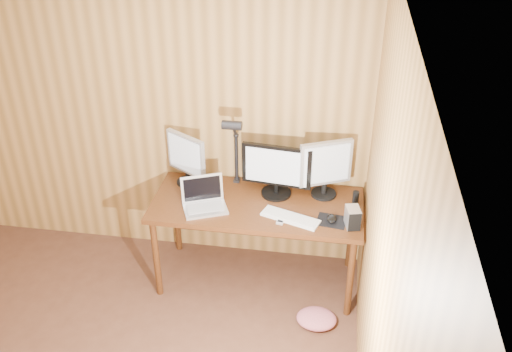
% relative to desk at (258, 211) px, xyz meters
% --- Properties ---
extents(room_shell, '(4.00, 4.00, 4.00)m').
position_rel_desk_xyz_m(room_shell, '(-0.93, -1.70, 0.62)').
color(room_shell, '#522F1F').
rests_on(room_shell, ground).
extents(desk, '(1.60, 0.70, 0.75)m').
position_rel_desk_xyz_m(desk, '(0.00, 0.00, 0.00)').
color(desk, '#47240E').
rests_on(desk, floor).
extents(monitor_center, '(0.54, 0.23, 0.42)m').
position_rel_desk_xyz_m(monitor_center, '(0.13, 0.07, 0.34)').
color(monitor_center, black).
rests_on(monitor_center, desk).
extents(monitor_left, '(0.34, 0.22, 0.43)m').
position_rel_desk_xyz_m(monitor_left, '(-0.59, 0.13, 0.35)').
color(monitor_left, black).
rests_on(monitor_left, desk).
extents(monitor_right, '(0.39, 0.20, 0.46)m').
position_rel_desk_xyz_m(monitor_right, '(0.49, 0.12, 0.37)').
color(monitor_right, black).
rests_on(monitor_right, desk).
extents(laptop, '(0.39, 0.35, 0.23)m').
position_rel_desk_xyz_m(laptop, '(-0.39, -0.17, 0.18)').
color(laptop, silver).
rests_on(laptop, desk).
extents(keyboard, '(0.45, 0.26, 0.02)m').
position_rel_desk_xyz_m(keyboard, '(0.27, -0.24, 0.13)').
color(keyboard, white).
rests_on(keyboard, desk).
extents(mousepad, '(0.23, 0.20, 0.00)m').
position_rel_desk_xyz_m(mousepad, '(0.57, -0.22, 0.12)').
color(mousepad, black).
rests_on(mousepad, desk).
extents(mouse, '(0.09, 0.12, 0.04)m').
position_rel_desk_xyz_m(mouse, '(0.57, -0.22, 0.14)').
color(mouse, black).
rests_on(mouse, mousepad).
extents(hard_drive, '(0.12, 0.15, 0.15)m').
position_rel_desk_xyz_m(hard_drive, '(0.72, -0.26, 0.20)').
color(hard_drive, silver).
rests_on(hard_drive, desk).
extents(phone, '(0.06, 0.11, 0.01)m').
position_rel_desk_xyz_m(phone, '(0.21, -0.28, 0.13)').
color(phone, silver).
rests_on(phone, desk).
extents(speaker, '(0.05, 0.05, 0.11)m').
position_rel_desk_xyz_m(speaker, '(0.74, 0.02, 0.18)').
color(speaker, black).
rests_on(speaker, desk).
extents(desk_lamp, '(0.15, 0.21, 0.65)m').
position_rel_desk_xyz_m(desk_lamp, '(-0.21, 0.14, 0.52)').
color(desk_lamp, black).
rests_on(desk_lamp, desk).
extents(fabric_pile, '(0.31, 0.25, 0.10)m').
position_rel_desk_xyz_m(fabric_pile, '(0.52, -0.50, -0.58)').
color(fabric_pile, '#C45E6C').
rests_on(fabric_pile, floor).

